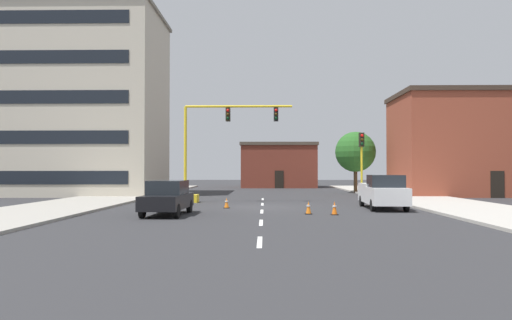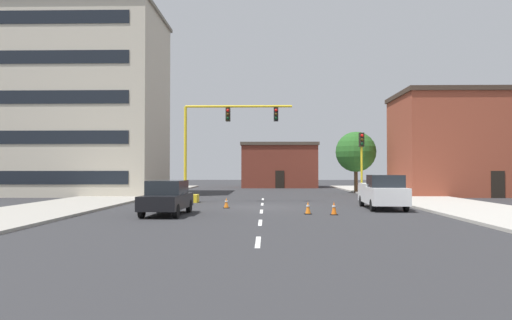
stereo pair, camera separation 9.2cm
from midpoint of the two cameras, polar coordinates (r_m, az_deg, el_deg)
The scene contains 19 objects.
ground_plane at distance 29.12m, azimuth 0.81°, elevation -5.68°, with size 160.00×160.00×0.00m, color #2D2D30.
sidewalk_left at distance 39.06m, azimuth -17.08°, elevation -4.39°, with size 6.00×56.00×0.14m, color #9E998E.
sidewalk_right at distance 38.93m, azimuth 18.94°, elevation -4.38°, with size 6.00×56.00×0.14m, color #B2ADA3.
lane_stripe_seg_0 at distance 15.20m, azimuth 0.42°, elevation -9.79°, with size 0.16×2.40×0.01m, color silver.
lane_stripe_seg_1 at distance 20.65m, azimuth 0.64°, elevation -7.51°, with size 0.16×2.40×0.01m, color silver.
lane_stripe_seg_2 at distance 26.13m, azimuth 0.76°, elevation -6.19°, with size 0.16×2.40×0.01m, color silver.
lane_stripe_seg_3 at distance 31.61m, azimuth 0.84°, elevation -5.32°, with size 0.16×2.40×0.01m, color silver.
lane_stripe_seg_4 at distance 37.10m, azimuth 0.90°, elevation -4.71°, with size 0.16×2.40×0.01m, color silver.
building_tall_left at distance 47.08m, azimuth -20.20°, elevation 6.35°, with size 14.90×10.54×16.79m.
building_brick_center at distance 63.04m, azimuth 2.80°, elevation -0.63°, with size 9.87×8.29×5.79m.
building_row_right at distance 46.88m, azimuth 24.88°, elevation 1.75°, with size 14.05×8.36×9.18m.
traffic_signal_gantry at distance 33.61m, azimuth -6.65°, elevation -1.31°, with size 8.41×1.20×6.83m.
traffic_light_pole_right at distance 32.96m, azimuth 12.63°, elevation 1.01°, with size 0.32×0.47×4.80m.
tree_right_far at distance 48.00m, azimuth 11.93°, elevation 0.95°, with size 3.98×3.98×6.06m.
pickup_truck_white at distance 28.77m, azimuth 15.02°, elevation -3.75°, with size 2.21×5.47×1.99m.
sedan_black_near_left at distance 24.46m, azimuth -10.52°, elevation -4.43°, with size 2.02×4.57×1.74m.
traffic_cone_roadside_a at distance 24.44m, azimuth 9.44°, elevation -5.73°, with size 0.36×0.36×0.69m.
traffic_cone_roadside_b at distance 28.41m, azimuth -3.49°, elevation -5.17°, with size 0.36×0.36×0.63m.
traffic_cone_roadside_c at distance 24.66m, azimuth 6.36°, elevation -5.71°, with size 0.36×0.36×0.68m.
Camera 2 is at (0.26, -29.03, 2.27)m, focal length 33.36 mm.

